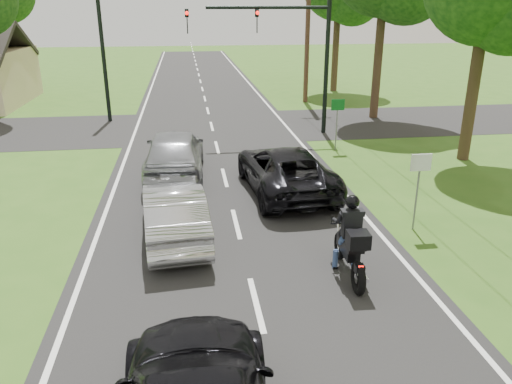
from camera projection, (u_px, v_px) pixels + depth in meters
ground at (256, 304)px, 10.10m from camera, size 140.00×140.00×0.00m
road at (220, 161)px, 19.37m from camera, size 8.00×100.00×0.01m
cross_road at (212, 126)px, 24.94m from camera, size 60.00×7.00×0.01m
motorcycle_rider at (351, 245)px, 10.91m from camera, size 0.63×2.24×1.93m
dark_suv at (285, 169)px, 16.01m from camera, size 2.79×5.43×1.47m
silver_sedan at (174, 212)px, 12.75m from camera, size 1.87×4.39×1.41m
silver_suv at (175, 153)px, 17.44m from camera, size 2.22×5.04×1.69m
traffic_signal at (287, 43)px, 22.06m from camera, size 6.38×0.44×6.00m
signal_pole_far at (104, 62)px, 25.06m from camera, size 0.20×0.20×6.00m
utility_pole_far at (308, 16)px, 29.52m from camera, size 1.60×0.28×10.00m
sign_white at (420, 173)px, 12.91m from camera, size 0.55×0.07×2.12m
sign_green at (337, 112)px, 20.36m from camera, size 0.55×0.07×2.12m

